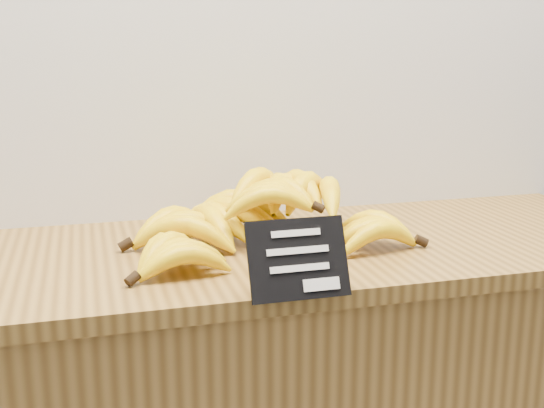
{
  "coord_description": "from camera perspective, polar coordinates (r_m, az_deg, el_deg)",
  "views": [
    {
      "loc": [
        -0.47,
        1.57,
        1.3
      ],
      "look_at": [
        -0.16,
        2.7,
        1.02
      ],
      "focal_mm": 45.0,
      "sensor_mm": 36.0,
      "label": 1
    }
  ],
  "objects": [
    {
      "name": "counter_top",
      "position": [
        1.28,
        -0.6,
        -4.07
      ],
      "size": [
        1.56,
        0.54,
        0.03
      ],
      "primitive_type": "cube",
      "color": "olive",
      "rests_on": "counter"
    },
    {
      "name": "banana_pile",
      "position": [
        1.28,
        -0.66,
        -0.8
      ],
      "size": [
        0.56,
        0.4,
        0.12
      ],
      "color": "yellow",
      "rests_on": "counter_top"
    },
    {
      "name": "chalkboard_sign",
      "position": [
        1.01,
        2.21,
        -4.63
      ],
      "size": [
        0.15,
        0.05,
        0.11
      ],
      "primitive_type": "cube",
      "rotation": [
        -0.41,
        0.0,
        0.0
      ],
      "color": "black",
      "rests_on": "counter_top"
    }
  ]
}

